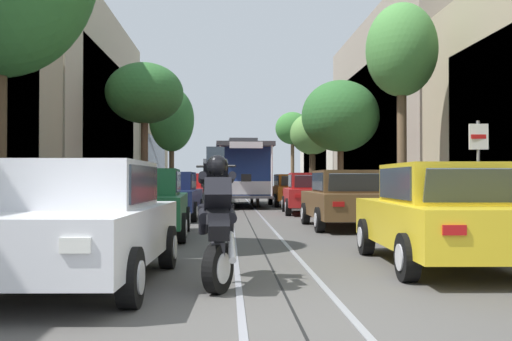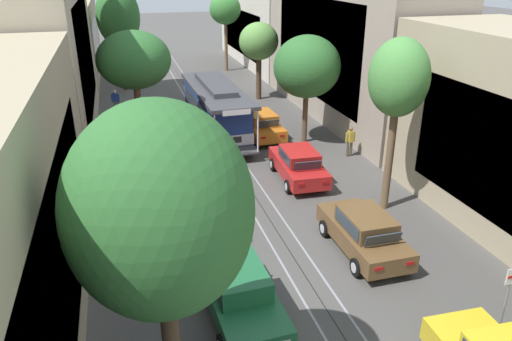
% 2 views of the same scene
% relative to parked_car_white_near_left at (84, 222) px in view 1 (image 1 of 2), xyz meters
% --- Properties ---
extents(ground_plane, '(160.00, 160.00, 0.00)m').
position_rel_parked_car_white_near_left_xyz_m(ground_plane, '(2.50, 20.58, -0.80)').
color(ground_plane, '#4C4947').
extents(trolley_track_rails, '(1.14, 64.91, 0.01)m').
position_rel_parked_car_white_near_left_xyz_m(trolley_track_rails, '(2.50, 24.27, -0.79)').
color(trolley_track_rails, gray).
rests_on(trolley_track_rails, ground).
extents(building_facade_left, '(5.88, 56.61, 10.39)m').
position_rel_parked_car_white_near_left_xyz_m(building_facade_left, '(-7.02, 24.28, 3.31)').
color(building_facade_left, tan).
rests_on(building_facade_left, ground).
extents(building_facade_right, '(5.44, 56.61, 10.21)m').
position_rel_parked_car_white_near_left_xyz_m(building_facade_right, '(11.97, 23.76, 3.38)').
color(building_facade_right, tan).
rests_on(building_facade_right, ground).
extents(parked_car_white_near_left, '(2.12, 4.41, 1.58)m').
position_rel_parked_car_white_near_left_xyz_m(parked_car_white_near_left, '(0.00, 0.00, 0.00)').
color(parked_car_white_near_left, silver).
rests_on(parked_car_white_near_left, ground).
extents(parked_car_green_second_left, '(2.11, 4.41, 1.58)m').
position_rel_parked_car_white_near_left_xyz_m(parked_car_green_second_left, '(-0.08, 5.97, 0.00)').
color(parked_car_green_second_left, '#1E6038').
rests_on(parked_car_green_second_left, ground).
extents(parked_car_navy_mid_left, '(2.08, 4.40, 1.58)m').
position_rel_parked_car_white_near_left_xyz_m(parked_car_navy_mid_left, '(-0.07, 11.90, 0.00)').
color(parked_car_navy_mid_left, '#19234C').
rests_on(parked_car_navy_mid_left, ground).
extents(parked_car_red_fourth_left, '(2.08, 4.40, 1.58)m').
position_rel_parked_car_white_near_left_xyz_m(parked_car_red_fourth_left, '(-0.00, 17.30, 0.00)').
color(parked_car_red_fourth_left, red).
rests_on(parked_car_red_fourth_left, ground).
extents(parked_car_yellow_near_right, '(2.11, 4.41, 1.58)m').
position_rel_parked_car_white_near_left_xyz_m(parked_car_yellow_near_right, '(5.11, 1.23, 0.00)').
color(parked_car_yellow_near_right, gold).
rests_on(parked_car_yellow_near_right, ground).
extents(parked_car_brown_second_right, '(2.01, 4.36, 1.58)m').
position_rel_parked_car_white_near_left_xyz_m(parked_car_brown_second_right, '(5.02, 8.16, 0.00)').
color(parked_car_brown_second_right, brown).
rests_on(parked_car_brown_second_right, ground).
extents(parked_car_red_mid_right, '(2.14, 4.42, 1.58)m').
position_rel_parked_car_white_near_left_xyz_m(parked_car_red_mid_right, '(4.98, 14.70, 0.00)').
color(parked_car_red_mid_right, red).
rests_on(parked_car_red_mid_right, ground).
extents(parked_car_orange_fourth_right, '(2.11, 4.41, 1.58)m').
position_rel_parked_car_white_near_left_xyz_m(parked_car_orange_fourth_right, '(4.97, 21.03, 0.00)').
color(parked_car_orange_fourth_right, orange).
rests_on(parked_car_orange_fourth_right, ground).
extents(street_tree_kerb_left_second, '(3.57, 3.79, 6.69)m').
position_rel_parked_car_white_near_left_xyz_m(street_tree_kerb_left_second, '(-2.01, 19.10, 4.46)').
color(street_tree_kerb_left_second, brown).
rests_on(street_tree_kerb_left_second, ground).
extents(street_tree_kerb_left_mid, '(3.34, 3.12, 8.18)m').
position_rel_parked_car_white_near_left_xyz_m(street_tree_kerb_left_mid, '(-2.37, 35.44, 4.94)').
color(street_tree_kerb_left_mid, '#4C3826').
rests_on(street_tree_kerb_left_mid, ground).
extents(street_tree_kerb_right_second, '(2.32, 2.39, 7.11)m').
position_rel_parked_car_white_near_left_xyz_m(street_tree_kerb_right_second, '(7.51, 11.01, 4.70)').
color(street_tree_kerb_right_second, brown).
rests_on(street_tree_kerb_right_second, ground).
extents(street_tree_kerb_right_mid, '(3.71, 3.56, 6.07)m').
position_rel_parked_car_white_near_left_xyz_m(street_tree_kerb_right_mid, '(7.20, 19.67, 3.54)').
color(street_tree_kerb_right_mid, brown).
rests_on(street_tree_kerb_right_mid, ground).
extents(street_tree_kerb_right_fourth, '(2.90, 2.67, 5.66)m').
position_rel_parked_car_white_near_left_xyz_m(street_tree_kerb_right_fourth, '(7.32, 29.64, 3.44)').
color(street_tree_kerb_right_fourth, '#4C3826').
rests_on(street_tree_kerb_right_fourth, ground).
extents(street_tree_kerb_right_far, '(2.89, 2.51, 7.01)m').
position_rel_parked_car_white_near_left_xyz_m(street_tree_kerb_right_far, '(7.26, 40.59, 4.77)').
color(street_tree_kerb_right_far, brown).
rests_on(street_tree_kerb_right_far, ground).
extents(cable_car_trolley, '(2.78, 9.17, 3.28)m').
position_rel_parked_car_white_near_left_xyz_m(cable_car_trolley, '(2.50, 22.05, 0.86)').
color(cable_car_trolley, navy).
rests_on(cable_car_trolley, ground).
extents(motorcycle_with_rider, '(0.53, 1.87, 1.78)m').
position_rel_parked_car_white_near_left_xyz_m(motorcycle_with_rider, '(1.69, -0.23, 0.13)').
color(motorcycle_with_rider, black).
rests_on(motorcycle_with_rider, ground).
extents(pedestrian_on_left_pavement, '(0.55, 0.36, 1.65)m').
position_rel_parked_car_white_near_left_xyz_m(pedestrian_on_left_pavement, '(8.71, 16.87, 0.13)').
color(pedestrian_on_left_pavement, '#4C4233').
rests_on(pedestrian_on_left_pavement, ground).
extents(pedestrian_on_right_pavement, '(0.55, 0.32, 1.67)m').
position_rel_parked_car_white_near_left_xyz_m(pedestrian_on_right_pavement, '(-3.20, 28.51, 0.14)').
color(pedestrian_on_right_pavement, slate).
rests_on(pedestrian_on_right_pavement, ground).
extents(fire_hydrant, '(0.40, 0.22, 0.84)m').
position_rel_parked_car_white_near_left_xyz_m(fire_hydrant, '(-1.35, 4.04, -0.38)').
color(fire_hydrant, '#B2B2B7').
rests_on(fire_hydrant, ground).
extents(street_sign_post, '(0.36, 0.07, 2.44)m').
position_rel_parked_car_white_near_left_xyz_m(street_sign_post, '(6.51, 3.05, 0.73)').
color(street_sign_post, slate).
rests_on(street_sign_post, ground).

